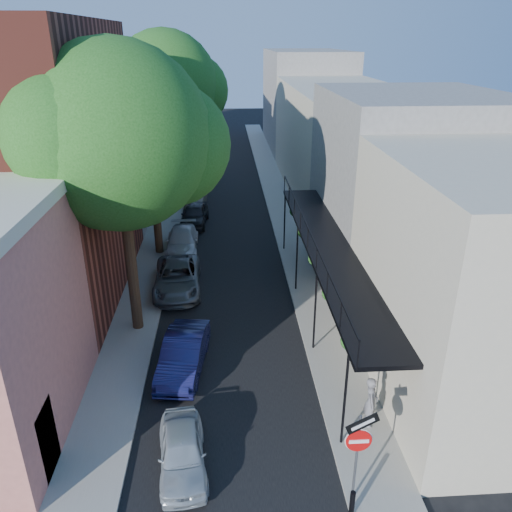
{
  "coord_description": "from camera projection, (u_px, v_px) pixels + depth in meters",
  "views": [
    {
      "loc": [
        0.01,
        -8.3,
        11.32
      ],
      "look_at": [
        1.24,
        10.96,
        2.8
      ],
      "focal_mm": 35.0,
      "sensor_mm": 36.0,
      "label": 1
    }
  ],
  "objects": [
    {
      "name": "parked_car_e",
      "position": [
        195.0,
        215.0,
        32.46
      ],
      "size": [
        1.88,
        4.07,
        1.35
      ],
      "primitive_type": "imported",
      "rotation": [
        0.0,
        0.0,
        -0.07
      ],
      "color": "black",
      "rests_on": "ground"
    },
    {
      "name": "parked_car_c",
      "position": [
        177.0,
        278.0,
        24.02
      ],
      "size": [
        2.37,
        4.81,
        1.31
      ],
      "primitive_type": "imported",
      "rotation": [
        0.0,
        0.0,
        0.04
      ],
      "color": "slate",
      "rests_on": "ground"
    },
    {
      "name": "parked_car_a",
      "position": [
        182.0,
        451.0,
        14.1
      ],
      "size": [
        1.66,
        3.4,
        1.12
      ],
      "primitive_type": "imported",
      "rotation": [
        0.0,
        0.0,
        0.11
      ],
      "color": "#A0AAB1",
      "rests_on": "ground"
    },
    {
      "name": "pedestrian",
      "position": [
        371.0,
        402.0,
        15.4
      ],
      "size": [
        0.56,
        0.71,
        1.72
      ],
      "primitive_type": "imported",
      "rotation": [
        0.0,
        0.0,
        1.31
      ],
      "color": "slate",
      "rests_on": "sidewalk_right"
    },
    {
      "name": "parked_car_d",
      "position": [
        182.0,
        241.0,
        28.41
      ],
      "size": [
        1.8,
        4.31,
        1.24
      ],
      "primitive_type": "imported",
      "rotation": [
        0.0,
        0.0,
        0.01
      ],
      "color": "silver",
      "rests_on": "ground"
    },
    {
      "name": "oak_mid",
      "position": [
        157.0,
        126.0,
        25.74
      ],
      "size": [
        6.6,
        6.0,
        10.2
      ],
      "color": "#382516",
      "rests_on": "ground"
    },
    {
      "name": "buildings_left",
      "position": [
        94.0,
        133.0,
        35.87
      ],
      "size": [
        10.1,
        59.1,
        12.0
      ],
      "color": "#DB7F70",
      "rests_on": "ground"
    },
    {
      "name": "oak_near",
      "position": [
        131.0,
        140.0,
        18.13
      ],
      "size": [
        7.48,
        6.8,
        11.42
      ],
      "color": "#382516",
      "rests_on": "ground"
    },
    {
      "name": "road_surface",
      "position": [
        225.0,
        192.0,
        39.53
      ],
      "size": [
        6.0,
        64.0,
        0.01
      ],
      "primitive_type": "cube",
      "color": "black",
      "rests_on": "ground"
    },
    {
      "name": "parked_car_b",
      "position": [
        183.0,
        354.0,
        18.25
      ],
      "size": [
        1.89,
        4.18,
        1.33
      ],
      "primitive_type": "imported",
      "rotation": [
        0.0,
        0.0,
        -0.12
      ],
      "color": "#171848",
      "rests_on": "ground"
    },
    {
      "name": "sign_post",
      "position": [
        359.0,
        444.0,
        12.4
      ],
      "size": [
        0.89,
        0.17,
        2.99
      ],
      "color": "#595B60",
      "rests_on": "ground"
    },
    {
      "name": "sidewalk_right",
      "position": [
        275.0,
        190.0,
        39.74
      ],
      "size": [
        2.0,
        64.0,
        0.12
      ],
      "primitive_type": "cube",
      "color": "gray",
      "rests_on": "ground"
    },
    {
      "name": "buildings_right",
      "position": [
        342.0,
        135.0,
        37.8
      ],
      "size": [
        9.8,
        55.0,
        10.0
      ],
      "color": "#B6AE96",
      "rests_on": "ground"
    },
    {
      "name": "sidewalk_left",
      "position": [
        174.0,
        192.0,
        39.28
      ],
      "size": [
        2.0,
        64.0,
        0.12
      ],
      "primitive_type": "cube",
      "color": "gray",
      "rests_on": "ground"
    },
    {
      "name": "oak_far",
      "position": [
        172.0,
        86.0,
        33.51
      ],
      "size": [
        7.7,
        7.0,
        11.9
      ],
      "color": "#382516",
      "rests_on": "ground"
    },
    {
      "name": "bollard",
      "position": [
        352.0,
        504.0,
        12.57
      ],
      "size": [
        0.14,
        0.14,
        0.8
      ],
      "primitive_type": "cylinder",
      "color": "black",
      "rests_on": "sidewalk_right"
    },
    {
      "name": "parked_car_g",
      "position": [
        196.0,
        175.0,
        42.11
      ],
      "size": [
        2.31,
        4.55,
        1.23
      ],
      "primitive_type": "imported",
      "rotation": [
        0.0,
        0.0,
        -0.06
      ],
      "color": "#9BA2AF",
      "rests_on": "ground"
    },
    {
      "name": "parked_car_f",
      "position": [
        196.0,
        198.0,
        36.19
      ],
      "size": [
        1.51,
        3.61,
        1.16
      ],
      "primitive_type": "imported",
      "rotation": [
        0.0,
        0.0,
        -0.08
      ],
      "color": "slate",
      "rests_on": "ground"
    }
  ]
}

